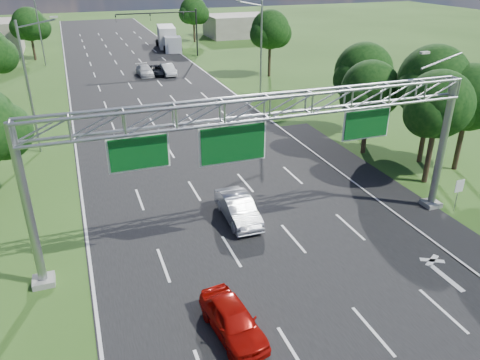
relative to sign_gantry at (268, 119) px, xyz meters
name	(u,v)px	position (x,y,z in m)	size (l,w,h in m)	color
ground	(182,135)	(-0.33, 18.00, -6.89)	(220.00, 220.00, 0.00)	#2A4A16
road	(182,135)	(-0.33, 18.00, -6.89)	(18.00, 180.00, 0.02)	black
road_flare	(393,195)	(9.87, 2.00, -6.89)	(3.00, 30.00, 0.02)	black
sign_gantry	(268,119)	(0.00, 0.00, 0.00)	(23.50, 1.00, 9.56)	gray
regulatory_sign	(459,189)	(12.07, -1.02, -5.38)	(0.60, 0.08, 2.10)	gray
traffic_signal	(174,22)	(7.15, 53.00, -1.72)	(12.21, 0.24, 7.00)	black
streetlight_l_near	(30,82)	(-11.63, 18.00, -1.31)	(2.97, 0.22, 10.16)	gray
streetlight_l_far	(40,25)	(-11.63, 53.00, -1.31)	(2.97, 0.22, 10.16)	gray
streetlight_r_mid	(260,44)	(10.97, 28.00, -1.31)	(2.97, 0.22, 10.16)	gray
tree_cluster_right	(412,90)	(14.47, 7.19, -1.58)	(9.91, 14.60, 8.68)	#2D2116
tree_verge_lc	(30,26)	(-13.25, 58.04, -1.92)	(5.76, 4.80, 7.62)	#2D2116
tree_verge_rd	(271,31)	(15.75, 36.04, -1.26)	(5.76, 4.80, 8.28)	#2D2116
tree_verge_re	(194,12)	(13.75, 66.04, -1.70)	(5.76, 4.80, 7.84)	#2D2116
building_right	(238,26)	(23.67, 70.00, -4.89)	(12.00, 9.00, 4.00)	gray
red_coupe	(233,320)	(-3.98, -6.10, -6.20)	(1.64, 4.07, 1.39)	#A80D07
silver_sedan	(238,208)	(-0.67, 2.51, -6.14)	(1.59, 4.55, 1.50)	#ADB0B9
car_queue_a	(145,71)	(0.54, 41.83, -6.23)	(1.84, 4.53, 1.31)	silver
car_queue_b	(157,70)	(2.11, 41.71, -6.28)	(2.02, 4.38, 1.22)	black
car_queue_d	(168,70)	(3.41, 41.23, -6.18)	(1.50, 4.31, 1.42)	silver
box_truck	(168,38)	(7.67, 60.77, -5.18)	(3.58, 9.73, 3.58)	silver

